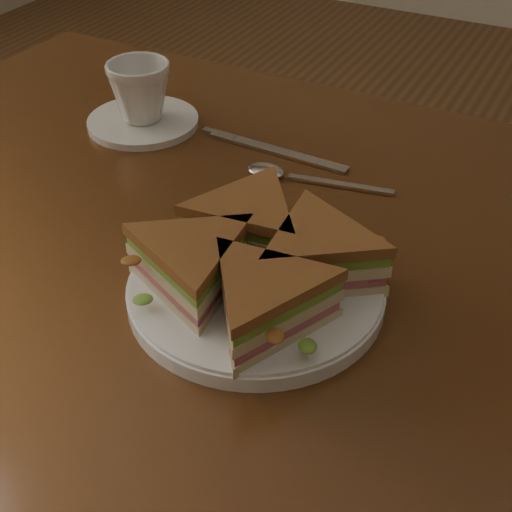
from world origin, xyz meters
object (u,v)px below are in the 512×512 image
at_px(sandwich_wedges, 256,260).
at_px(coffee_cup, 140,91).
at_px(saucer, 143,122).
at_px(plate, 256,290).
at_px(knife, 267,149).
at_px(table, 258,303).
at_px(spoon, 284,174).

bearing_deg(sandwich_wedges, coffee_cup, 140.83).
bearing_deg(saucer, sandwich_wedges, -39.17).
bearing_deg(sandwich_wedges, plate, 0.00).
bearing_deg(knife, table, -63.67).
bearing_deg(coffee_cup, sandwich_wedges, -34.41).
bearing_deg(spoon, saucer, 161.02).
bearing_deg(sandwich_wedges, table, 116.53).
relative_size(knife, coffee_cup, 2.50).
distance_m(table, spoon, 0.16).
relative_size(sandwich_wedges, saucer, 1.94).
height_order(knife, saucer, saucer).
xyz_separation_m(sandwich_wedges, saucer, (-0.31, 0.25, -0.04)).
xyz_separation_m(spoon, saucer, (-0.23, 0.04, 0.00)).
height_order(plate, knife, plate).
bearing_deg(knife, saucer, -172.55).
distance_m(table, knife, 0.22).
relative_size(table, saucer, 7.80).
bearing_deg(spoon, plate, -81.16).
relative_size(table, plate, 4.77).
bearing_deg(table, sandwich_wedges, -63.47).
distance_m(knife, coffee_cup, 0.19).
relative_size(spoon, saucer, 1.19).
height_order(knife, coffee_cup, coffee_cup).
distance_m(saucer, coffee_cup, 0.05).
relative_size(spoon, knife, 0.85).
xyz_separation_m(table, sandwich_wedges, (0.05, -0.09, 0.14)).
height_order(plate, sandwich_wedges, sandwich_wedges).
xyz_separation_m(spoon, knife, (-0.05, 0.05, -0.00)).
xyz_separation_m(knife, saucer, (-0.19, -0.02, 0.00)).
relative_size(table, sandwich_wedges, 4.03).
bearing_deg(plate, knife, 114.72).
bearing_deg(table, coffee_cup, 148.70).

